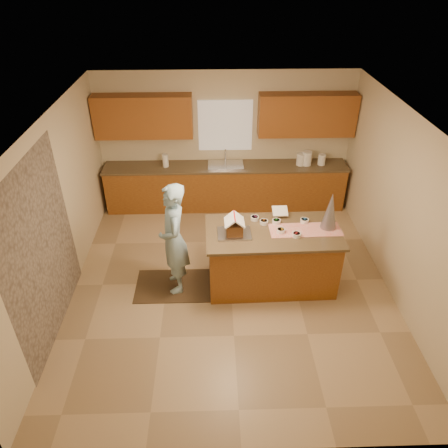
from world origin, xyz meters
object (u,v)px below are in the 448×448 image
(boy, at_px, (174,239))
(island_base, at_px, (271,258))
(tinsel_tree, at_px, (330,211))
(gingerbread_house, at_px, (234,226))

(boy, bearing_deg, island_base, 82.48)
(island_base, bearing_deg, tinsel_tree, 3.67)
(boy, relative_size, gingerbread_house, 5.85)
(tinsel_tree, bearing_deg, island_base, -174.98)
(island_base, xyz_separation_m, gingerbread_house, (-0.59, -0.07, 0.66))
(boy, distance_m, gingerbread_house, 0.93)
(boy, bearing_deg, tinsel_tree, 83.40)
(island_base, distance_m, gingerbread_house, 0.89)
(tinsel_tree, xyz_separation_m, gingerbread_house, (-1.43, -0.14, -0.16))
(tinsel_tree, height_order, gingerbread_house, tinsel_tree)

